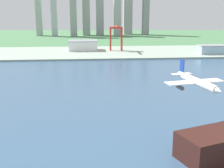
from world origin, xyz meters
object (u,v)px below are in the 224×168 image
at_px(airplane_landing, 197,82).
at_px(port_crane_red, 116,33).
at_px(warehouse_annex, 212,49).
at_px(warehouse_main, 83,45).

bearing_deg(airplane_landing, port_crane_red, 91.84).
height_order(port_crane_red, warehouse_annex, port_crane_red).
relative_size(warehouse_main, warehouse_annex, 1.16).
xyz_separation_m(airplane_landing, port_crane_red, (-11.07, 344.81, -0.76)).
bearing_deg(warehouse_main, port_crane_red, -8.22).
xyz_separation_m(port_crane_red, warehouse_annex, (145.92, -47.37, -22.72)).
distance_m(warehouse_main, warehouse_annex, 208.91).
relative_size(port_crane_red, warehouse_main, 0.87).
distance_m(airplane_landing, warehouse_main, 359.72).
bearing_deg(warehouse_annex, port_crane_red, 162.01).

